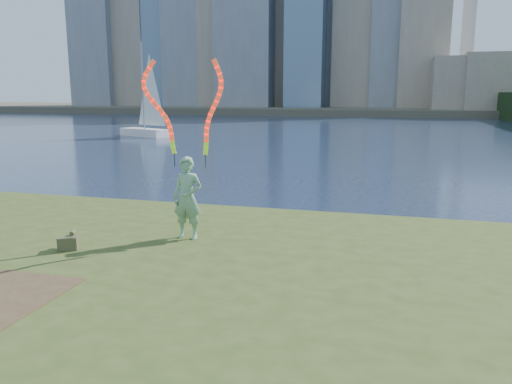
% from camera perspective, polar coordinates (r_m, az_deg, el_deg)
% --- Properties ---
extents(ground, '(320.00, 320.00, 0.00)m').
position_cam_1_polar(ground, '(10.59, -10.56, -10.94)').
color(ground, '#17233B').
rests_on(ground, ground).
extents(grassy_knoll, '(20.00, 18.00, 0.80)m').
position_cam_1_polar(grassy_knoll, '(8.63, -17.45, -14.16)').
color(grassy_knoll, '#39491A').
rests_on(grassy_knoll, ground).
extents(far_shore, '(320.00, 40.00, 1.20)m').
position_cam_1_polar(far_shore, '(103.93, 13.00, 9.16)').
color(far_shore, '#4F4939').
rests_on(far_shore, ground).
extents(woman_with_ribbons, '(2.13, 0.44, 4.18)m').
position_cam_1_polar(woman_with_ribbons, '(10.94, -7.81, 1.82)').
color(woman_with_ribbons, '#21722D').
rests_on(woman_with_ribbons, grassy_knoll).
extents(canvas_bag, '(0.45, 0.51, 0.36)m').
position_cam_1_polar(canvas_bag, '(10.99, -20.66, -5.42)').
color(canvas_bag, '#474429').
rests_on(canvas_bag, grassy_knoll).
extents(sailboat, '(5.50, 3.69, 8.49)m').
position_cam_1_polar(sailboat, '(47.20, -12.43, 7.99)').
color(sailboat, white).
rests_on(sailboat, ground).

